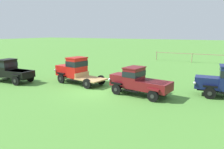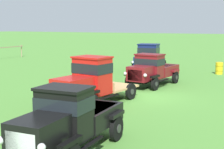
# 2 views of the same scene
# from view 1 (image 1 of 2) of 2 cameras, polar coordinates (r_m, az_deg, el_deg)

# --- Properties ---
(ground_plane) EXTENTS (240.00, 240.00, 0.00)m
(ground_plane) POSITION_cam_1_polar(r_m,az_deg,el_deg) (16.87, -4.60, -4.49)
(ground_plane) COLOR #518E38
(paddock_fence) EXTENTS (16.33, 0.66, 1.39)m
(paddock_fence) POSITION_cam_1_polar(r_m,az_deg,el_deg) (34.70, 24.41, 4.37)
(paddock_fence) COLOR #997F60
(paddock_fence) RESTS_ON ground
(vintage_truck_foreground_near) EXTENTS (4.76, 1.93, 2.07)m
(vintage_truck_foreground_near) POSITION_cam_1_polar(r_m,az_deg,el_deg) (22.02, -25.23, 0.95)
(vintage_truck_foreground_near) COLOR black
(vintage_truck_foreground_near) RESTS_ON ground
(vintage_truck_second_in_line) EXTENTS (5.33, 2.56, 2.33)m
(vintage_truck_second_in_line) POSITION_cam_1_polar(r_m,az_deg,el_deg) (19.73, -9.60, 1.22)
(vintage_truck_second_in_line) COLOR black
(vintage_truck_second_in_line) RESTS_ON ground
(vintage_truck_midrow_center) EXTENTS (4.76, 2.44, 2.02)m
(vintage_truck_midrow_center) POSITION_cam_1_polar(r_m,az_deg,el_deg) (15.88, 6.85, -1.74)
(vintage_truck_midrow_center) COLOR black
(vintage_truck_midrow_center) RESTS_ON ground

